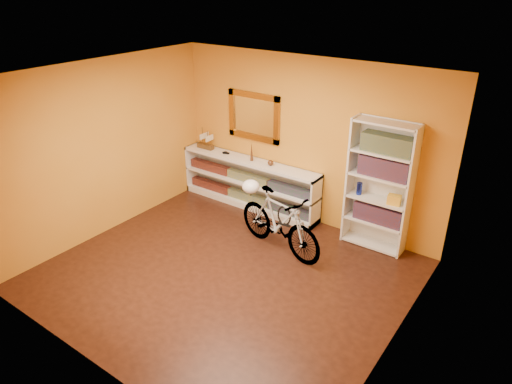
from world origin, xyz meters
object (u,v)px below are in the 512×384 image
Objects in this scene: console_unit at (249,183)px; bicycle at (279,222)px; bookcase at (379,187)px; helmet at (251,187)px.

bicycle is (1.19, -0.89, 0.04)m from console_unit.
bicycle is (-1.05, -0.92, -0.49)m from bookcase.
bicycle is 5.90× the size of helmet.
bookcase is 7.15× the size of helmet.
helmet is at bearing -154.08° from bookcase.
bicycle is at bearing -37.01° from console_unit.
helmet is (0.60, -0.77, 0.39)m from console_unit.
console_unit is 9.78× the size of helmet.
console_unit is 1.37× the size of bookcase.
bookcase reaches higher than console_unit.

